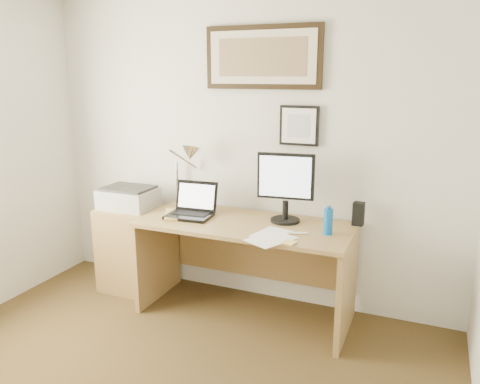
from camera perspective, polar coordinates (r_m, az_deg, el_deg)
The scene contains 17 objects.
wall_back at distance 3.78m, azimuth 0.62°, elevation 5.38°, with size 3.50×0.02×2.50m, color silver.
side_cabinet at distance 4.17m, azimuth -13.01°, elevation -6.75°, with size 0.50×0.40×0.73m, color olive.
water_bottle at distance 3.28m, azimuth 10.70°, elevation -3.59°, with size 0.06×0.06×0.18m, color #0D56AD.
bottle_cap at distance 3.25m, azimuth 10.78°, elevation -1.89°, with size 0.03×0.03×0.02m, color #0D56AD.
speaker at distance 3.52m, azimuth 14.24°, elevation -2.59°, with size 0.08×0.07×0.17m, color black.
paper_sheet_a at distance 3.26m, azimuth 3.83°, elevation -5.09°, with size 0.19×0.28×0.00m, color white.
paper_sheet_b at distance 3.15m, azimuth 3.77°, elevation -5.75°, with size 0.22×0.31×0.00m, color white.
sticky_pad at distance 3.09m, azimuth 6.03°, elevation -6.13°, with size 0.08×0.08×0.01m, color #E8CF6E.
marker_pen at distance 3.27m, azimuth 7.00°, elevation -5.00°, with size 0.02×0.02×0.14m, color white.
book at distance 3.70m, azimuth -9.12°, elevation -2.76°, with size 0.21×0.29×0.02m, color tan.
desk at distance 3.65m, azimuth 1.09°, elevation -6.87°, with size 1.60×0.70×0.75m.
laptop at distance 3.67m, azimuth -5.89°, elevation -2.03°, with size 0.36×0.32×0.26m.
lcd_monitor at distance 3.45m, azimuth 5.58°, elevation 0.95°, with size 0.42×0.22×0.52m.
printer at distance 4.05m, azimuth -13.43°, elevation -0.65°, with size 0.44×0.34×0.18m.
desk_lamp at distance 3.79m, azimuth -6.21°, elevation 4.38°, with size 0.29×0.27×0.53m.
picture_large at distance 3.65m, azimuth 2.75°, elevation 16.09°, with size 0.92×0.04×0.47m.
picture_small at distance 3.58m, azimuth 7.22°, elevation 8.02°, with size 0.30×0.03×0.30m.
Camera 1 is at (1.40, -1.46, 1.82)m, focal length 35.00 mm.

